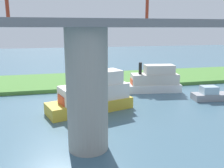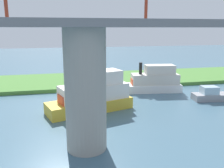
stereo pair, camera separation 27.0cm
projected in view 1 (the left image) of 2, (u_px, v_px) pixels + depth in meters
name	position (u px, v px, depth m)	size (l,w,h in m)	color
ground_plane	(95.00, 91.00, 33.56)	(160.00, 160.00, 0.00)	#476B7F
grassy_bank	(89.00, 80.00, 39.19)	(80.00, 12.00, 0.50)	#4C8438
bridge_pylon	(87.00, 91.00, 16.56)	(2.83, 2.83, 8.48)	#9E998E
bridge_span	(86.00, 19.00, 15.51)	(69.32, 4.30, 3.25)	slate
person_on_bank	(75.00, 79.00, 35.75)	(0.43, 0.43, 1.39)	#2D334C
mooring_post	(159.00, 80.00, 36.25)	(0.20, 0.20, 0.85)	brown
pontoon_yellow	(153.00, 81.00, 32.96)	(8.07, 3.64, 3.98)	white
skiff_small	(93.00, 95.00, 25.18)	(9.32, 5.37, 4.52)	gold
motorboat_red	(213.00, 95.00, 29.19)	(5.27, 2.41, 1.70)	#99999E
marker_buoy	(98.00, 141.00, 18.02)	(0.50, 0.50, 0.50)	orange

